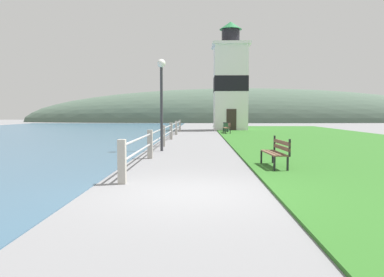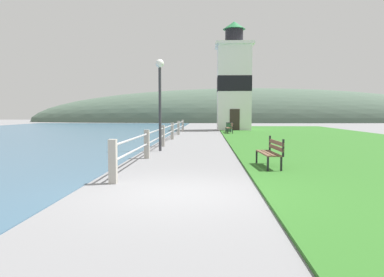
% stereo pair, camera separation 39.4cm
% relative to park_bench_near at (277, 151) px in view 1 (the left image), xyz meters
% --- Properties ---
extents(ground_plane, '(160.00, 160.00, 0.00)m').
position_rel_park_bench_near_xyz_m(ground_plane, '(-2.49, -3.49, -0.54)').
color(ground_plane, slate).
extents(grass_verge, '(12.00, 44.70, 0.06)m').
position_rel_park_bench_near_xyz_m(grass_verge, '(5.22, 11.42, -0.51)').
color(grass_verge, '#2D6623').
rests_on(grass_verge, ground_plane).
extents(seawall_railing, '(0.18, 24.51, 1.05)m').
position_rel_park_bench_near_xyz_m(seawall_railing, '(-4.11, 9.68, 0.07)').
color(seawall_railing, '#A8A399').
rests_on(seawall_railing, ground_plane).
extents(park_bench_near, '(0.58, 1.67, 0.94)m').
position_rel_park_bench_near_xyz_m(park_bench_near, '(0.00, 0.00, 0.00)').
color(park_bench_near, brown).
rests_on(park_bench_near, ground_plane).
extents(park_bench_midway, '(0.53, 1.96, 0.94)m').
position_rel_park_bench_near_xyz_m(park_bench_midway, '(-0.11, 18.56, 0.00)').
color(park_bench_midway, brown).
rests_on(park_bench_midway, ground_plane).
extents(lighthouse, '(3.54, 3.54, 10.22)m').
position_rel_park_bench_near_xyz_m(lighthouse, '(0.56, 24.79, 3.98)').
color(lighthouse, white).
rests_on(lighthouse, ground_plane).
extents(trash_bin, '(0.54, 0.54, 0.84)m').
position_rel_park_bench_near_xyz_m(trash_bin, '(-0.09, 20.61, -0.11)').
color(trash_bin, '#2D5138').
rests_on(trash_bin, ground_plane).
extents(lamp_post, '(0.36, 0.36, 3.96)m').
position_rel_park_bench_near_xyz_m(lamp_post, '(-3.96, 5.05, 2.20)').
color(lamp_post, '#333338').
rests_on(lamp_post, ground_plane).
extents(distant_hillside, '(80.00, 16.00, 12.00)m').
position_rel_park_bench_near_xyz_m(distant_hillside, '(5.51, 56.32, -0.54)').
color(distant_hillside, '#475B4C').
rests_on(distant_hillside, ground_plane).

